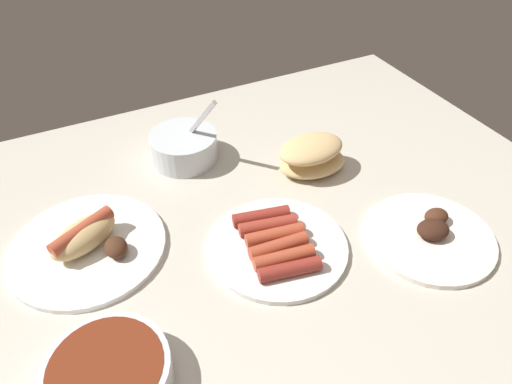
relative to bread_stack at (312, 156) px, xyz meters
The scene contains 7 objects.
ground_plane 17.97cm from the bread_stack, 156.64° to the right, with size 120.00×90.00×3.00cm, color beige.
bread_stack is the anchor object (origin of this frame).
bowl_coleslaw 25.80cm from the bread_stack, 144.83° to the left, with size 13.57×13.57×15.38cm.
plate_grilled_meat 26.52cm from the bread_stack, 71.47° to the right, with size 21.62×21.62×3.76cm.
bowl_chili 53.46cm from the bread_stack, 149.68° to the right, with size 15.96×15.96×4.54cm.
plate_hotdog_assembled 44.12cm from the bread_stack, behind, with size 25.69×25.69×5.61cm.
plate_sausages 22.76cm from the bread_stack, 136.04° to the right, with size 23.06×23.06×3.30cm.
Camera 1 is at (-26.99, -55.22, 58.52)cm, focal length 33.25 mm.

